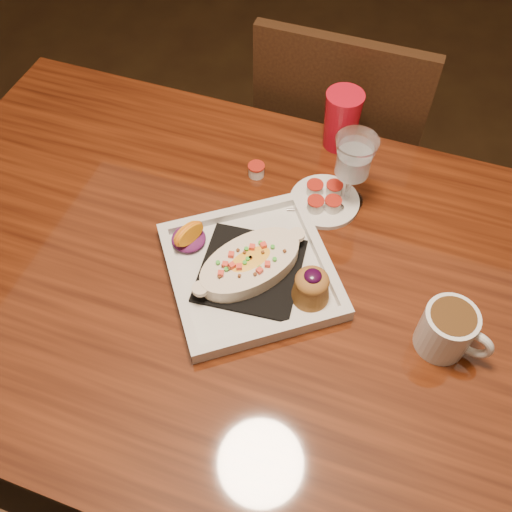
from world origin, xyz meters
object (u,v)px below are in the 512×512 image
(plate, at_px, (256,269))
(saucer, at_px, (324,200))
(table, at_px, (264,311))
(goblet, at_px, (354,161))
(red_tumbler, at_px, (342,120))
(coffee_mug, at_px, (449,330))
(chair_far, at_px, (338,151))

(plate, height_order, saucer, plate)
(table, height_order, goblet, goblet)
(table, distance_m, red_tumbler, 0.43)
(plate, height_order, red_tumbler, red_tumbler)
(red_tumbler, bearing_deg, coffee_mug, -55.03)
(plate, relative_size, red_tumbler, 3.03)
(saucer, bearing_deg, chair_far, 96.68)
(chair_far, relative_size, red_tumbler, 7.04)
(chair_far, distance_m, plate, 0.67)
(table, height_order, saucer, saucer)
(coffee_mug, xyz_separation_m, saucer, (-0.27, 0.23, -0.04))
(coffee_mug, distance_m, saucer, 0.36)
(table, height_order, red_tumbler, red_tumbler)
(chair_far, bearing_deg, coffee_mug, 116.48)
(coffee_mug, height_order, goblet, goblet)
(goblet, relative_size, saucer, 1.19)
(table, height_order, plate, plate)
(chair_far, distance_m, saucer, 0.48)
(coffee_mug, distance_m, red_tumbler, 0.50)
(coffee_mug, bearing_deg, table, -169.59)
(goblet, bearing_deg, chair_far, 102.97)
(table, distance_m, goblet, 0.33)
(plate, bearing_deg, goblet, 27.77)
(chair_far, xyz_separation_m, coffee_mug, (0.32, -0.64, 0.29))
(plate, relative_size, saucer, 2.86)
(coffee_mug, height_order, red_tumbler, red_tumbler)
(goblet, xyz_separation_m, saucer, (-0.04, -0.02, -0.10))
(coffee_mug, xyz_separation_m, goblet, (-0.23, 0.25, 0.07))
(coffee_mug, bearing_deg, plate, -171.21)
(table, relative_size, goblet, 8.98)
(plate, bearing_deg, red_tumbler, 45.57)
(chair_far, distance_m, red_tumbler, 0.39)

